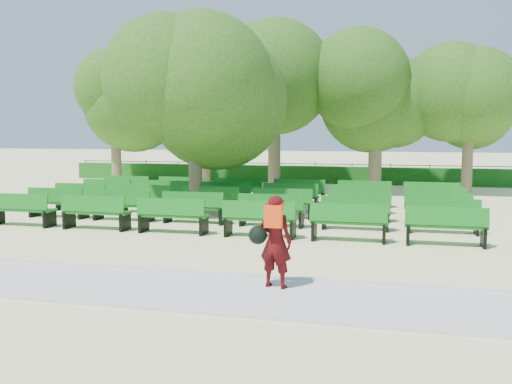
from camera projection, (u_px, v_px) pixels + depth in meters
ground at (218, 223)px, 17.58m from camera, size 120.00×120.00×0.00m
paving at (95, 285)px, 10.44m from camera, size 30.00×2.20×0.06m
curb at (124, 269)px, 11.54m from camera, size 30.00×0.12×0.10m
hedge at (296, 174)px, 31.05m from camera, size 26.00×0.70×0.90m
fence at (297, 182)px, 31.48m from camera, size 26.00×0.10×1.02m
tree_line at (281, 190)px, 27.23m from camera, size 21.80×6.80×7.04m
bench_array at (248, 213)px, 18.85m from camera, size 1.99×0.73×1.24m
tree_among at (194, 87)px, 18.79m from camera, size 4.81×4.81×6.45m
person at (274, 240)px, 10.07m from camera, size 0.81×0.52×1.66m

